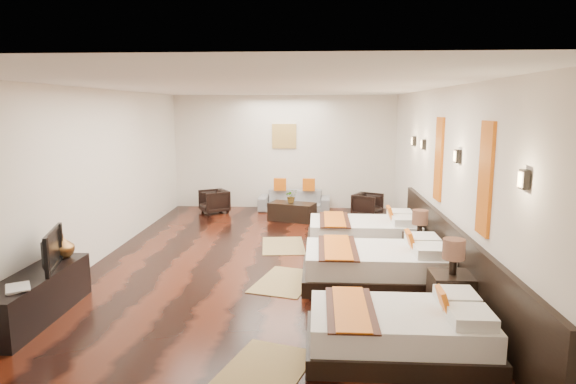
# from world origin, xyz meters

# --- Properties ---
(floor) EXTENTS (5.50, 9.50, 0.01)m
(floor) POSITION_xyz_m (0.00, 0.00, 0.00)
(floor) COLOR black
(floor) RESTS_ON ground
(ceiling) EXTENTS (5.50, 9.50, 0.01)m
(ceiling) POSITION_xyz_m (0.00, 0.00, 2.80)
(ceiling) COLOR white
(ceiling) RESTS_ON floor
(back_wall) EXTENTS (5.50, 0.01, 2.80)m
(back_wall) POSITION_xyz_m (0.00, 4.75, 1.40)
(back_wall) COLOR silver
(back_wall) RESTS_ON floor
(left_wall) EXTENTS (0.01, 9.50, 2.80)m
(left_wall) POSITION_xyz_m (-2.75, 0.00, 1.40)
(left_wall) COLOR silver
(left_wall) RESTS_ON floor
(right_wall) EXTENTS (0.01, 9.50, 2.80)m
(right_wall) POSITION_xyz_m (2.75, 0.00, 1.40)
(right_wall) COLOR silver
(right_wall) RESTS_ON floor
(headboard_panel) EXTENTS (0.08, 6.60, 0.90)m
(headboard_panel) POSITION_xyz_m (2.71, -0.80, 0.45)
(headboard_panel) COLOR black
(headboard_panel) RESTS_ON floor
(bed_near) EXTENTS (1.86, 1.17, 0.71)m
(bed_near) POSITION_xyz_m (1.69, -2.77, 0.24)
(bed_near) COLOR black
(bed_near) RESTS_ON floor
(bed_mid) EXTENTS (2.07, 1.30, 0.79)m
(bed_mid) POSITION_xyz_m (1.70, -0.71, 0.27)
(bed_mid) COLOR black
(bed_mid) RESTS_ON floor
(bed_far) EXTENTS (2.00, 1.26, 0.76)m
(bed_far) POSITION_xyz_m (1.70, 1.17, 0.26)
(bed_far) COLOR black
(bed_far) RESTS_ON floor
(nightstand_a) EXTENTS (0.49, 0.49, 0.97)m
(nightstand_a) POSITION_xyz_m (2.44, -1.83, 0.34)
(nightstand_a) COLOR black
(nightstand_a) RESTS_ON floor
(nightstand_b) EXTENTS (0.46, 0.46, 0.92)m
(nightstand_b) POSITION_xyz_m (2.44, 0.12, 0.32)
(nightstand_b) COLOR black
(nightstand_b) RESTS_ON floor
(jute_mat_near) EXTENTS (1.08, 1.37, 0.01)m
(jute_mat_near) POSITION_xyz_m (0.32, -3.25, 0.01)
(jute_mat_near) COLOR olive
(jute_mat_near) RESTS_ON floor
(jute_mat_mid) EXTENTS (1.04, 1.36, 0.01)m
(jute_mat_mid) POSITION_xyz_m (0.38, -0.71, 0.01)
(jute_mat_mid) COLOR olive
(jute_mat_mid) RESTS_ON floor
(jute_mat_far) EXTENTS (0.87, 1.27, 0.01)m
(jute_mat_far) POSITION_xyz_m (0.22, 1.18, 0.01)
(jute_mat_far) COLOR olive
(jute_mat_far) RESTS_ON floor
(tv_console) EXTENTS (0.50, 1.80, 0.55)m
(tv_console) POSITION_xyz_m (-2.50, -2.16, 0.28)
(tv_console) COLOR black
(tv_console) RESTS_ON floor
(tv) EXTENTS (0.34, 0.83, 0.48)m
(tv) POSITION_xyz_m (-2.45, -1.94, 0.79)
(tv) COLOR black
(tv) RESTS_ON tv_console
(book) EXTENTS (0.38, 0.40, 0.03)m
(book) POSITION_xyz_m (-2.50, -2.70, 0.57)
(book) COLOR black
(book) RESTS_ON tv_console
(figurine) EXTENTS (0.32, 0.32, 0.32)m
(figurine) POSITION_xyz_m (-2.50, -1.48, 0.71)
(figurine) COLOR brown
(figurine) RESTS_ON tv_console
(sofa) EXTENTS (1.74, 0.72, 0.50)m
(sofa) POSITION_xyz_m (0.27, 4.33, 0.25)
(sofa) COLOR gray
(sofa) RESTS_ON floor
(armchair_left) EXTENTS (0.84, 0.83, 0.56)m
(armchair_left) POSITION_xyz_m (-1.63, 3.97, 0.28)
(armchair_left) COLOR black
(armchair_left) RESTS_ON floor
(armchair_right) EXTENTS (0.80, 0.79, 0.54)m
(armchair_right) POSITION_xyz_m (2.00, 3.79, 0.27)
(armchair_right) COLOR black
(armchair_right) RESTS_ON floor
(coffee_table) EXTENTS (1.11, 0.80, 0.40)m
(coffee_table) POSITION_xyz_m (0.27, 3.28, 0.20)
(coffee_table) COLOR black
(coffee_table) RESTS_ON floor
(table_plant) EXTENTS (0.32, 0.30, 0.30)m
(table_plant) POSITION_xyz_m (0.26, 3.30, 0.55)
(table_plant) COLOR #265A1E
(table_plant) RESTS_ON coffee_table
(orange_panel_a) EXTENTS (0.04, 0.40, 1.30)m
(orange_panel_a) POSITION_xyz_m (2.73, -1.90, 1.70)
(orange_panel_a) COLOR #D86014
(orange_panel_a) RESTS_ON right_wall
(orange_panel_b) EXTENTS (0.04, 0.40, 1.30)m
(orange_panel_b) POSITION_xyz_m (2.73, 0.30, 1.70)
(orange_panel_b) COLOR #D86014
(orange_panel_b) RESTS_ON right_wall
(sconce_near) EXTENTS (0.07, 0.12, 0.18)m
(sconce_near) POSITION_xyz_m (2.70, -3.00, 1.85)
(sconce_near) COLOR black
(sconce_near) RESTS_ON right_wall
(sconce_mid) EXTENTS (0.07, 0.12, 0.18)m
(sconce_mid) POSITION_xyz_m (2.70, -0.80, 1.85)
(sconce_mid) COLOR black
(sconce_mid) RESTS_ON right_wall
(sconce_far) EXTENTS (0.07, 0.12, 0.18)m
(sconce_far) POSITION_xyz_m (2.70, 1.40, 1.85)
(sconce_far) COLOR black
(sconce_far) RESTS_ON right_wall
(sconce_lounge) EXTENTS (0.07, 0.12, 0.18)m
(sconce_lounge) POSITION_xyz_m (2.70, 2.30, 1.85)
(sconce_lounge) COLOR black
(sconce_lounge) RESTS_ON right_wall
(gold_artwork) EXTENTS (0.60, 0.04, 0.60)m
(gold_artwork) POSITION_xyz_m (0.00, 4.73, 1.80)
(gold_artwork) COLOR #AD873F
(gold_artwork) RESTS_ON back_wall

